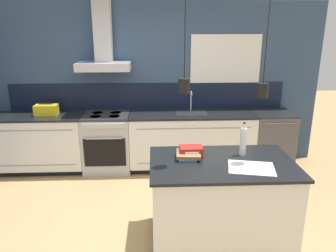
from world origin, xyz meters
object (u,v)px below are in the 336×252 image
Objects in this scene: red_supply_box at (191,152)px; bottle_on_island at (243,141)px; dishwasher at (271,139)px; oven_range at (107,142)px; yellow_toolbox at (46,110)px; book_stack at (188,155)px.

bottle_on_island is at bearing 2.10° from red_supply_box.
dishwasher is 2.37m from red_supply_box.
oven_range is 2.68× the size of yellow_toolbox.
bottle_on_island is 0.60m from book_stack.
book_stack is (1.09, -1.78, 0.49)m from oven_range.
bottle_on_island is 3.11m from yellow_toolbox.
yellow_toolbox is at bearing 138.26° from book_stack.
book_stack is 2.68m from yellow_toolbox.
book_stack is at bearing -175.46° from bottle_on_island.
bottle_on_island is (-0.96, -1.73, 0.61)m from dishwasher.
red_supply_box reaches higher than oven_range.
bottle_on_island is at bearing -33.88° from yellow_toolbox.
book_stack is 0.05m from red_supply_box.
bottle_on_island reaches higher than red_supply_box.
bottle_on_island is 0.56m from red_supply_box.
oven_range and dishwasher have the same top height.
oven_range is 2.82× the size of book_stack.
bottle_on_island is 1.07× the size of yellow_toolbox.
dishwasher is at bearing 49.34° from red_supply_box.
book_stack is 0.95× the size of yellow_toolbox.
bottle_on_island is (1.68, -1.73, 0.61)m from oven_range.
bottle_on_island reaches higher than oven_range.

